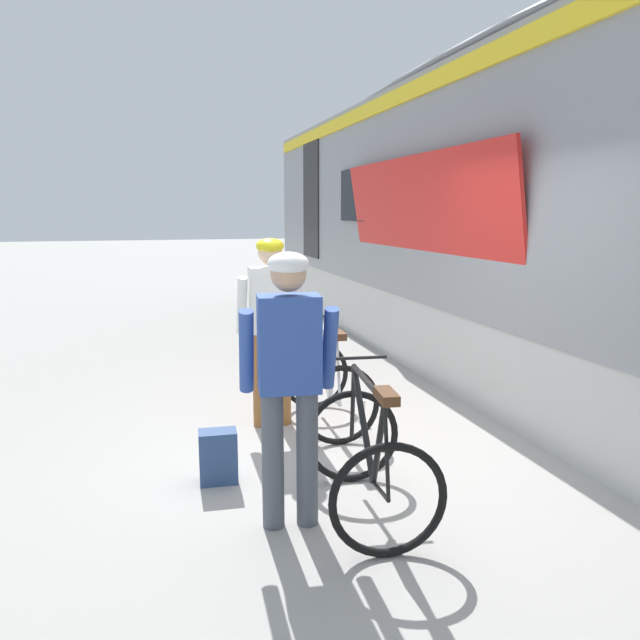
% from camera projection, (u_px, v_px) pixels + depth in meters
% --- Properties ---
extents(ground_plane, '(80.00, 80.00, 0.00)m').
position_uv_depth(ground_plane, '(352.00, 457.00, 4.99)').
color(ground_plane, '#A09E99').
extents(train_car, '(3.17, 16.50, 3.88)m').
position_uv_depth(train_car, '(570.00, 214.00, 6.87)').
color(train_car, gray).
rests_on(train_car, ground).
extents(cyclist_near_in_blue, '(0.64, 0.35, 1.76)m').
position_uv_depth(cyclist_near_in_blue, '(289.00, 366.00, 3.74)').
color(cyclist_near_in_blue, '#4C515B').
rests_on(cyclist_near_in_blue, ground).
extents(cyclist_far_in_white, '(0.61, 0.31, 1.76)m').
position_uv_depth(cyclist_far_in_white, '(271.00, 315.00, 5.57)').
color(cyclist_far_in_white, '#935B2D').
rests_on(cyclist_far_in_white, ground).
extents(bicycle_near_black, '(0.83, 1.15, 0.99)m').
position_uv_depth(bicycle_near_black, '(368.00, 458.00, 3.97)').
color(bicycle_near_black, black).
rests_on(bicycle_near_black, ground).
extents(bicycle_far_white, '(0.76, 1.10, 0.99)m').
position_uv_depth(bicycle_far_white, '(326.00, 384.00, 5.67)').
color(bicycle_far_white, black).
rests_on(bicycle_far_white, ground).
extents(backpack_on_platform, '(0.29, 0.20, 0.40)m').
position_uv_depth(backpack_on_platform, '(218.00, 457.00, 4.50)').
color(backpack_on_platform, navy).
rests_on(backpack_on_platform, ground).
extents(water_bottle_near_the_bikes, '(0.07, 0.07, 0.22)m').
position_uv_depth(water_bottle_near_the_bikes, '(362.00, 411.00, 5.80)').
color(water_bottle_near_the_bikes, silver).
rests_on(water_bottle_near_the_bikes, ground).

